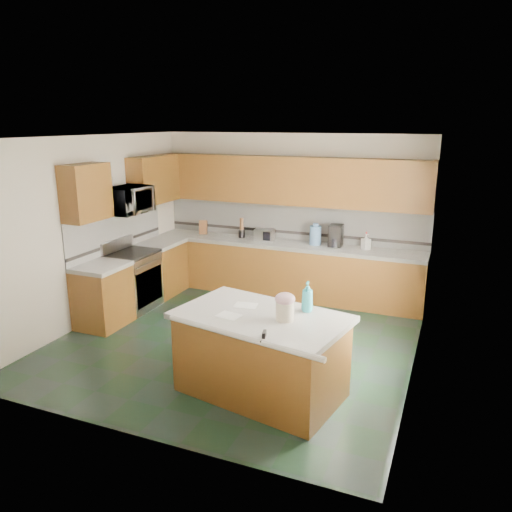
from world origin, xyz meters
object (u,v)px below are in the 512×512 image
at_px(knife_block, 203,227).
at_px(toaster_oven, 264,235).
at_px(island_top, 261,317).
at_px(island_base, 261,357).
at_px(soap_bottle_island, 307,297).
at_px(coffee_maker, 336,235).
at_px(treat_jar, 285,311).

relative_size(knife_block, toaster_oven, 0.77).
distance_m(island_top, knife_block, 3.97).
relative_size(island_base, toaster_oven, 5.17).
distance_m(island_base, island_top, 0.46).
height_order(soap_bottle_island, coffee_maker, coffee_maker).
xyz_separation_m(island_base, island_top, (0.00, 0.00, 0.46)).
relative_size(island_top, coffee_maker, 4.96).
distance_m(soap_bottle_island, knife_block, 4.03).
distance_m(treat_jar, toaster_oven, 3.54).
xyz_separation_m(knife_block, coffee_maker, (2.40, 0.03, 0.05)).
bearing_deg(soap_bottle_island, treat_jar, -116.99).
distance_m(toaster_oven, coffee_maker, 1.23).
relative_size(knife_block, coffee_maker, 0.70).
bearing_deg(soap_bottle_island, island_top, -149.53).
relative_size(treat_jar, toaster_oven, 0.61).
bearing_deg(treat_jar, island_base, 166.57).
bearing_deg(island_base, coffee_maker, 100.42).
distance_m(island_base, knife_block, 4.01).
height_order(knife_block, toaster_oven, knife_block).
xyz_separation_m(knife_block, toaster_oven, (1.18, 0.00, -0.03)).
xyz_separation_m(island_base, knife_block, (-2.37, 3.18, 0.61)).
bearing_deg(coffee_maker, knife_block, 179.01).
bearing_deg(island_top, toaster_oven, 121.61).
height_order(island_base, treat_jar, treat_jar).
distance_m(island_top, toaster_oven, 3.40).
xyz_separation_m(island_top, knife_block, (-2.37, 3.18, 0.15)).
relative_size(island_top, toaster_oven, 5.48).
bearing_deg(toaster_oven, knife_block, 171.34).
bearing_deg(island_base, treat_jar, 2.04).
relative_size(treat_jar, coffee_maker, 0.55).
bearing_deg(island_top, island_base, 0.00).
bearing_deg(island_top, knife_block, 137.70).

